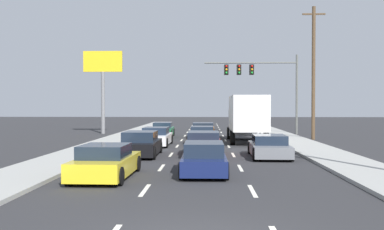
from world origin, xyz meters
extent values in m
plane|color=#2B2B2D|center=(0.00, 25.00, 0.00)|extent=(140.00, 140.00, 0.00)
cube|color=#9E9E99|center=(6.67, 20.00, 0.07)|extent=(2.83, 80.00, 0.14)
cube|color=#9E9E99|center=(-6.67, 20.00, 0.07)|extent=(2.83, 80.00, 0.14)
cube|color=silver|center=(-1.70, 5.32, 0.00)|extent=(0.14, 2.00, 0.01)
cube|color=silver|center=(-1.70, 10.32, 0.00)|extent=(0.14, 2.00, 0.01)
cube|color=silver|center=(-1.70, 15.32, 0.00)|extent=(0.14, 2.00, 0.01)
cube|color=silver|center=(-1.70, 20.32, 0.00)|extent=(0.14, 2.00, 0.01)
cube|color=silver|center=(-1.70, 25.32, 0.00)|extent=(0.14, 2.00, 0.01)
cube|color=silver|center=(-1.70, 30.32, 0.00)|extent=(0.14, 2.00, 0.01)
cube|color=silver|center=(-1.70, 35.32, 0.00)|extent=(0.14, 2.00, 0.01)
cube|color=silver|center=(-1.70, 40.32, 0.00)|extent=(0.14, 2.00, 0.01)
cube|color=silver|center=(-1.70, 45.32, 0.00)|extent=(0.14, 2.00, 0.01)
cube|color=silver|center=(-1.70, 50.32, 0.00)|extent=(0.14, 2.00, 0.01)
cube|color=silver|center=(-1.70, 55.32, 0.00)|extent=(0.14, 2.00, 0.01)
cube|color=silver|center=(1.70, 5.32, 0.00)|extent=(0.14, 2.00, 0.01)
cube|color=silver|center=(1.70, 10.32, 0.00)|extent=(0.14, 2.00, 0.01)
cube|color=silver|center=(1.70, 15.32, 0.00)|extent=(0.14, 2.00, 0.01)
cube|color=silver|center=(1.70, 20.32, 0.00)|extent=(0.14, 2.00, 0.01)
cube|color=silver|center=(1.70, 25.32, 0.00)|extent=(0.14, 2.00, 0.01)
cube|color=silver|center=(1.70, 30.32, 0.00)|extent=(0.14, 2.00, 0.01)
cube|color=silver|center=(1.70, 35.32, 0.00)|extent=(0.14, 2.00, 0.01)
cube|color=silver|center=(1.70, 40.32, 0.00)|extent=(0.14, 2.00, 0.01)
cube|color=silver|center=(1.70, 45.32, 0.00)|extent=(0.14, 2.00, 0.01)
cube|color=silver|center=(1.70, 50.32, 0.00)|extent=(0.14, 2.00, 0.01)
cube|color=silver|center=(1.70, 55.32, 0.00)|extent=(0.14, 2.00, 0.01)
cube|color=#196B38|center=(-3.53, 28.76, 0.47)|extent=(1.74, 4.43, 0.66)
cube|color=#192333|center=(-3.53, 28.72, 1.02)|extent=(1.51, 1.88, 0.44)
cylinder|color=black|center=(-4.34, 30.41, 0.32)|extent=(0.23, 0.64, 0.64)
cylinder|color=black|center=(-2.76, 30.42, 0.32)|extent=(0.23, 0.64, 0.64)
cylinder|color=black|center=(-4.31, 27.09, 0.32)|extent=(0.23, 0.64, 0.64)
cylinder|color=black|center=(-2.73, 27.11, 0.32)|extent=(0.23, 0.64, 0.64)
cube|color=white|center=(-3.15, 20.73, 0.45)|extent=(1.87, 4.42, 0.62)
cube|color=#192333|center=(-3.15, 20.73, 0.99)|extent=(1.62, 2.17, 0.48)
cylinder|color=black|center=(-3.97, 22.39, 0.32)|extent=(0.23, 0.64, 0.64)
cylinder|color=black|center=(-2.28, 22.36, 0.32)|extent=(0.23, 0.64, 0.64)
cylinder|color=black|center=(-4.02, 19.10, 0.32)|extent=(0.23, 0.64, 0.64)
cylinder|color=black|center=(-2.34, 19.07, 0.32)|extent=(0.23, 0.64, 0.64)
cube|color=black|center=(-3.27, 14.62, 0.47)|extent=(1.87, 4.17, 0.66)
cube|color=#192333|center=(-3.27, 14.50, 1.06)|extent=(1.64, 2.15, 0.53)
cylinder|color=black|center=(-4.14, 16.15, 0.32)|extent=(0.22, 0.64, 0.64)
cylinder|color=black|center=(-2.40, 16.15, 0.32)|extent=(0.22, 0.64, 0.64)
cylinder|color=black|center=(-4.14, 13.09, 0.32)|extent=(0.22, 0.64, 0.64)
cylinder|color=black|center=(-2.40, 13.09, 0.32)|extent=(0.22, 0.64, 0.64)
cube|color=yellow|center=(-3.49, 7.66, 0.46)|extent=(1.94, 4.34, 0.64)
cube|color=#192333|center=(-3.49, 7.47, 1.01)|extent=(1.67, 2.06, 0.48)
cylinder|color=black|center=(-4.32, 9.28, 0.32)|extent=(0.23, 0.64, 0.64)
cylinder|color=black|center=(-2.59, 9.24, 0.32)|extent=(0.23, 0.64, 0.64)
cylinder|color=black|center=(-4.39, 6.08, 0.32)|extent=(0.23, 0.64, 0.64)
cylinder|color=black|center=(-2.66, 6.04, 0.32)|extent=(0.23, 0.64, 0.64)
cube|color=orange|center=(-0.07, 27.67, 0.49)|extent=(1.91, 4.36, 0.70)
cube|color=#192333|center=(-0.07, 27.63, 1.05)|extent=(1.68, 2.07, 0.43)
cylinder|color=black|center=(-0.94, 29.30, 0.32)|extent=(0.22, 0.64, 0.64)
cylinder|color=black|center=(0.83, 29.29, 0.32)|extent=(0.22, 0.64, 0.64)
cylinder|color=black|center=(-0.96, 26.04, 0.32)|extent=(0.22, 0.64, 0.64)
cylinder|color=black|center=(0.81, 26.03, 0.32)|extent=(0.22, 0.64, 0.64)
cube|color=tan|center=(-0.08, 21.54, 0.49)|extent=(1.77, 4.41, 0.70)
cube|color=#192333|center=(-0.07, 21.44, 1.05)|extent=(1.53, 2.05, 0.43)
cylinder|color=black|center=(-0.89, 23.17, 0.32)|extent=(0.23, 0.64, 0.64)
cylinder|color=black|center=(0.70, 23.19, 0.32)|extent=(0.23, 0.64, 0.64)
cylinder|color=black|center=(-0.85, 19.88, 0.32)|extent=(0.23, 0.64, 0.64)
cylinder|color=black|center=(0.74, 19.90, 0.32)|extent=(0.23, 0.64, 0.64)
cube|color=red|center=(0.08, 15.26, 0.45)|extent=(1.86, 4.66, 0.62)
cube|color=#192333|center=(0.08, 14.98, 1.02)|extent=(1.63, 2.32, 0.53)
cylinder|color=black|center=(-0.79, 17.04, 0.32)|extent=(0.22, 0.64, 0.64)
cylinder|color=black|center=(0.95, 17.04, 0.32)|extent=(0.22, 0.64, 0.64)
cylinder|color=black|center=(-0.79, 13.48, 0.32)|extent=(0.22, 0.64, 0.64)
cylinder|color=black|center=(0.95, 13.48, 0.32)|extent=(0.22, 0.64, 0.64)
cube|color=#141E4C|center=(0.15, 9.06, 0.43)|extent=(1.73, 4.65, 0.58)
cube|color=#192333|center=(0.15, 8.70, 0.98)|extent=(1.51, 2.20, 0.53)
cylinder|color=black|center=(-0.66, 10.82, 0.32)|extent=(0.22, 0.64, 0.64)
cylinder|color=black|center=(0.93, 10.83, 0.32)|extent=(0.22, 0.64, 0.64)
cylinder|color=black|center=(-0.64, 7.29, 0.32)|extent=(0.22, 0.64, 0.64)
cylinder|color=black|center=(0.95, 7.29, 0.32)|extent=(0.22, 0.64, 0.64)
cube|color=white|center=(3.17, 22.55, 2.17)|extent=(2.42, 5.68, 2.44)
cube|color=red|center=(3.16, 19.74, 2.29)|extent=(2.16, 0.05, 0.36)
cube|color=#B7BABF|center=(3.19, 26.41, 1.33)|extent=(2.31, 2.06, 2.05)
cylinder|color=black|center=(2.04, 26.41, 0.48)|extent=(0.30, 0.96, 0.96)
cylinder|color=black|center=(4.34, 26.40, 0.48)|extent=(0.30, 0.96, 0.96)
cylinder|color=black|center=(2.02, 21.42, 0.48)|extent=(0.30, 0.96, 0.96)
cylinder|color=black|center=(4.32, 21.41, 0.48)|extent=(0.30, 0.96, 0.96)
cube|color=slate|center=(3.50, 14.29, 0.42)|extent=(1.96, 4.37, 0.56)
cube|color=#192333|center=(3.50, 14.24, 0.93)|extent=(1.69, 2.14, 0.47)
cylinder|color=black|center=(2.67, 15.92, 0.32)|extent=(0.23, 0.64, 0.64)
cylinder|color=black|center=(4.41, 15.88, 0.32)|extent=(0.23, 0.64, 0.64)
cylinder|color=black|center=(2.59, 12.69, 0.32)|extent=(0.23, 0.64, 0.64)
cylinder|color=black|center=(4.34, 12.65, 0.32)|extent=(0.23, 0.64, 0.64)
cylinder|color=#595B56|center=(8.66, 32.51, 3.72)|extent=(0.20, 0.20, 7.45)
cylinder|color=#595B56|center=(4.34, 32.51, 6.71)|extent=(8.63, 0.14, 0.14)
cube|color=black|center=(4.45, 32.51, 6.06)|extent=(0.40, 0.56, 0.95)
sphere|color=red|center=(4.45, 32.20, 6.36)|extent=(0.20, 0.20, 0.20)
sphere|color=orange|center=(4.45, 32.20, 6.06)|extent=(0.20, 0.20, 0.20)
sphere|color=green|center=(4.45, 32.20, 5.76)|extent=(0.20, 0.20, 0.20)
cube|color=black|center=(3.26, 32.51, 6.06)|extent=(0.40, 0.56, 0.95)
sphere|color=red|center=(3.26, 32.20, 6.36)|extent=(0.20, 0.20, 0.20)
sphere|color=orange|center=(3.26, 32.20, 6.06)|extent=(0.20, 0.20, 0.20)
sphere|color=green|center=(3.26, 32.20, 5.76)|extent=(0.20, 0.20, 0.20)
cube|color=black|center=(2.08, 32.51, 6.06)|extent=(0.40, 0.56, 0.95)
sphere|color=red|center=(2.08, 32.20, 6.36)|extent=(0.20, 0.20, 0.20)
sphere|color=orange|center=(2.08, 32.20, 6.06)|extent=(0.20, 0.20, 0.20)
sphere|color=green|center=(2.08, 32.20, 5.76)|extent=(0.20, 0.20, 0.20)
cylinder|color=brown|center=(8.66, 26.21, 5.24)|extent=(0.28, 0.28, 10.49)
cube|color=brown|center=(8.66, 26.21, 9.89)|extent=(1.80, 0.12, 0.12)
cylinder|color=slate|center=(-9.70, 32.92, 2.97)|extent=(0.36, 0.36, 5.93)
cube|color=yellow|center=(-9.70, 32.92, 6.92)|extent=(3.73, 0.20, 1.98)
camera|label=1|loc=(0.27, -8.31, 2.68)|focal=40.58mm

